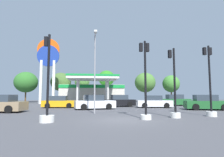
% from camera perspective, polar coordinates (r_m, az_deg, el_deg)
% --- Properties ---
extents(ground_plane, '(90.00, 90.00, 0.00)m').
position_cam_1_polar(ground_plane, '(11.79, 3.29, -12.68)').
color(ground_plane, '#47474C').
rests_on(ground_plane, ground).
extents(gas_station, '(12.24, 13.19, 4.76)m').
position_cam_1_polar(gas_station, '(36.97, -6.22, -4.35)').
color(gas_station, beige).
rests_on(gas_station, ground).
extents(station_pole_sign, '(3.88, 0.56, 11.68)m').
position_cam_1_polar(station_pole_sign, '(34.88, -19.25, 4.78)').
color(station_pole_sign, white).
rests_on(station_pole_sign, ground).
extents(car_0, '(4.50, 2.29, 1.56)m').
position_cam_1_polar(car_0, '(24.64, 1.98, -7.08)').
color(car_0, black).
rests_on(car_0, ground).
extents(car_1, '(4.42, 2.54, 1.49)m').
position_cam_1_polar(car_1, '(23.34, 13.01, -7.15)').
color(car_1, black).
rests_on(car_1, ground).
extents(car_2, '(4.57, 2.56, 1.55)m').
position_cam_1_polar(car_2, '(20.30, -5.42, -7.51)').
color(car_2, black).
rests_on(car_2, ground).
extents(car_3, '(4.65, 2.37, 1.61)m').
position_cam_1_polar(car_3, '(28.49, 18.62, -6.51)').
color(car_3, black).
rests_on(car_3, ground).
extents(car_4, '(4.62, 2.48, 1.58)m').
position_cam_1_polar(car_4, '(19.47, -31.44, -6.84)').
color(car_4, black).
rests_on(car_4, ground).
extents(car_5, '(4.12, 2.03, 1.44)m').
position_cam_1_polar(car_5, '(23.47, -15.95, -7.12)').
color(car_5, black).
rests_on(car_5, ground).
extents(car_6, '(4.70, 2.97, 1.56)m').
position_cam_1_polar(car_6, '(21.79, 27.30, -6.78)').
color(car_6, black).
rests_on(car_6, ground).
extents(traffic_signal_0, '(0.66, 0.69, 4.82)m').
position_cam_1_polar(traffic_signal_0, '(13.34, 18.84, -5.26)').
color(traffic_signal_0, silver).
rests_on(traffic_signal_0, ground).
extents(traffic_signal_1, '(0.82, 0.82, 5.13)m').
position_cam_1_polar(traffic_signal_1, '(11.27, -19.49, -6.61)').
color(traffic_signal_1, silver).
rests_on(traffic_signal_1, ground).
extents(traffic_signal_2, '(0.71, 0.71, 5.22)m').
position_cam_1_polar(traffic_signal_2, '(15.28, 28.16, -3.49)').
color(traffic_signal_2, silver).
rests_on(traffic_signal_2, ground).
extents(traffic_signal_3, '(0.68, 0.70, 5.09)m').
position_cam_1_polar(traffic_signal_3, '(12.05, 10.32, -3.02)').
color(traffic_signal_3, silver).
rests_on(traffic_signal_3, ground).
extents(tree_0, '(4.67, 4.67, 6.31)m').
position_cam_1_polar(tree_0, '(41.85, -25.13, -1.04)').
color(tree_0, brown).
rests_on(tree_0, ground).
extents(tree_1, '(4.42, 4.42, 6.39)m').
position_cam_1_polar(tree_1, '(41.59, -15.60, -1.01)').
color(tree_1, brown).
rests_on(tree_1, ground).
extents(tree_2, '(3.20, 3.20, 5.71)m').
position_cam_1_polar(tree_2, '(39.63, -9.27, -0.97)').
color(tree_2, brown).
rests_on(tree_2, ground).
extents(tree_3, '(3.72, 3.72, 7.05)m').
position_cam_1_polar(tree_3, '(41.43, -1.75, 0.07)').
color(tree_3, brown).
rests_on(tree_3, ground).
extents(tree_4, '(4.54, 4.54, 6.44)m').
position_cam_1_polar(tree_4, '(41.06, 10.24, -1.25)').
color(tree_4, brown).
rests_on(tree_4, ground).
extents(tree_5, '(3.77, 3.77, 5.96)m').
position_cam_1_polar(tree_5, '(43.28, 17.87, -1.57)').
color(tree_5, brown).
rests_on(tree_5, ground).
extents(corner_streetlamp, '(0.24, 1.48, 6.79)m').
position_cam_1_polar(corner_streetlamp, '(15.62, -5.33, 4.26)').
color(corner_streetlamp, gray).
rests_on(corner_streetlamp, ground).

